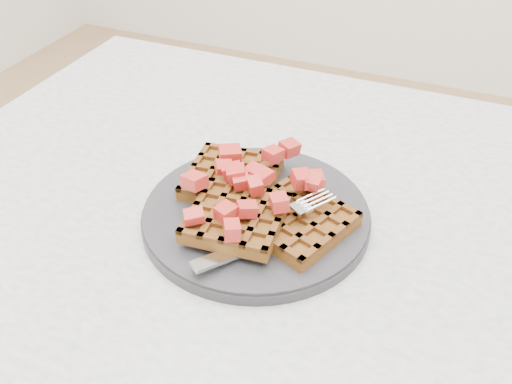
% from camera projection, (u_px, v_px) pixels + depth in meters
% --- Properties ---
extents(table, '(1.20, 0.80, 0.75)m').
position_uv_depth(table, '(374.00, 334.00, 0.66)').
color(table, silver).
rests_on(table, ground).
extents(plate, '(0.25, 0.25, 0.02)m').
position_uv_depth(plate, '(256.00, 215.00, 0.64)').
color(plate, '#252528').
rests_on(plate, table).
extents(waffles, '(0.22, 0.18, 0.03)m').
position_uv_depth(waffles, '(255.00, 203.00, 0.62)').
color(waffles, brown).
rests_on(waffles, plate).
extents(strawberry_pile, '(0.15, 0.15, 0.02)m').
position_uv_depth(strawberry_pile, '(256.00, 182.00, 0.61)').
color(strawberry_pile, '#9C0D0B').
rests_on(strawberry_pile, waffles).
extents(fork, '(0.12, 0.16, 0.02)m').
position_uv_depth(fork, '(275.00, 233.00, 0.59)').
color(fork, silver).
rests_on(fork, plate).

